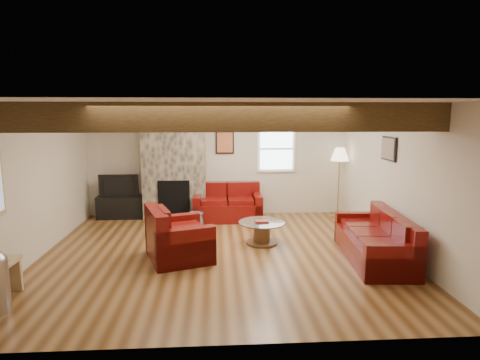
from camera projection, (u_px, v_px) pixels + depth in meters
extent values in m
plane|color=#593617|center=(221.00, 254.00, 6.83)|extent=(8.00, 8.00, 0.00)
plane|color=silver|center=(219.00, 105.00, 6.42)|extent=(8.00, 8.00, 0.00)
plane|color=beige|center=(218.00, 162.00, 9.33)|extent=(8.00, 0.00, 8.00)
plane|color=beige|center=(224.00, 228.00, 3.92)|extent=(8.00, 0.00, 8.00)
plane|color=beige|center=(34.00, 183.00, 6.44)|extent=(0.00, 7.50, 7.50)
plane|color=beige|center=(396.00, 179.00, 6.81)|extent=(0.00, 7.50, 7.50)
cube|color=black|center=(221.00, 117.00, 5.22)|extent=(6.00, 0.36, 0.38)
cube|color=#3B372E|center=(174.00, 163.00, 9.02)|extent=(1.40, 0.50, 2.50)
cube|color=black|center=(174.00, 200.00, 8.91)|extent=(0.70, 0.06, 0.90)
cube|color=#3B372E|center=(174.00, 219.00, 8.93)|extent=(1.00, 0.25, 0.08)
cylinder|color=#4D3218|center=(262.00, 243.00, 7.34)|extent=(0.56, 0.56, 0.04)
cylinder|color=#4D3218|center=(262.00, 234.00, 7.31)|extent=(0.30, 0.30, 0.38)
cylinder|color=white|center=(262.00, 222.00, 7.28)|extent=(0.85, 0.85, 0.02)
cube|color=maroon|center=(262.00, 221.00, 7.27)|extent=(0.23, 0.17, 0.03)
cube|color=black|center=(121.00, 207.00, 9.14)|extent=(1.02, 0.41, 0.51)
imported|color=black|center=(120.00, 185.00, 9.06)|extent=(0.88, 0.12, 0.51)
cylinder|color=tan|center=(337.00, 216.00, 9.26)|extent=(0.29, 0.29, 0.03)
cylinder|color=tan|center=(339.00, 186.00, 9.14)|extent=(0.03, 0.03, 1.43)
cone|color=#FEEDC0|center=(340.00, 154.00, 9.02)|extent=(0.41, 0.41, 0.29)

